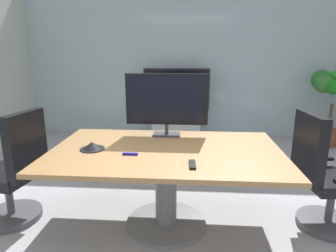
{
  "coord_description": "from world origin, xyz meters",
  "views": [
    {
      "loc": [
        0.06,
        -2.35,
        1.61
      ],
      "look_at": [
        -0.14,
        0.36,
        0.91
      ],
      "focal_mm": 31.08,
      "sensor_mm": 36.0,
      "label": 1
    }
  ],
  "objects_px": {
    "potted_plant": "(332,95)",
    "remote_control": "(192,164)",
    "office_chair_right": "(323,182)",
    "conference_phone": "(92,146)",
    "wall_display_unit": "(176,115)",
    "tv_monitor": "(167,101)",
    "conference_table": "(166,168)",
    "office_chair_left": "(15,177)"
  },
  "relations": [
    {
      "from": "remote_control",
      "to": "tv_monitor",
      "type": "bearing_deg",
      "value": 105.35
    },
    {
      "from": "office_chair_left",
      "to": "potted_plant",
      "type": "height_order",
      "value": "potted_plant"
    },
    {
      "from": "conference_table",
      "to": "conference_phone",
      "type": "relative_size",
      "value": 9.32
    },
    {
      "from": "wall_display_unit",
      "to": "conference_phone",
      "type": "relative_size",
      "value": 5.95
    },
    {
      "from": "conference_table",
      "to": "office_chair_left",
      "type": "xyz_separation_m",
      "value": [
        -1.43,
        -0.03,
        -0.12
      ]
    },
    {
      "from": "conference_table",
      "to": "office_chair_right",
      "type": "height_order",
      "value": "office_chair_right"
    },
    {
      "from": "conference_table",
      "to": "conference_phone",
      "type": "height_order",
      "value": "conference_phone"
    },
    {
      "from": "tv_monitor",
      "to": "remote_control",
      "type": "height_order",
      "value": "tv_monitor"
    },
    {
      "from": "office_chair_left",
      "to": "tv_monitor",
      "type": "height_order",
      "value": "tv_monitor"
    },
    {
      "from": "tv_monitor",
      "to": "wall_display_unit",
      "type": "height_order",
      "value": "tv_monitor"
    },
    {
      "from": "tv_monitor",
      "to": "wall_display_unit",
      "type": "distance_m",
      "value": 2.5
    },
    {
      "from": "office_chair_left",
      "to": "conference_phone",
      "type": "xyz_separation_m",
      "value": [
        0.78,
        -0.02,
        0.33
      ]
    },
    {
      "from": "conference_table",
      "to": "potted_plant",
      "type": "height_order",
      "value": "potted_plant"
    },
    {
      "from": "conference_table",
      "to": "potted_plant",
      "type": "distance_m",
      "value": 3.69
    },
    {
      "from": "potted_plant",
      "to": "conference_phone",
      "type": "height_order",
      "value": "potted_plant"
    },
    {
      "from": "office_chair_left",
      "to": "remote_control",
      "type": "xyz_separation_m",
      "value": [
        1.67,
        -0.34,
        0.31
      ]
    },
    {
      "from": "office_chair_right",
      "to": "conference_phone",
      "type": "distance_m",
      "value": 2.12
    },
    {
      "from": "tv_monitor",
      "to": "conference_phone",
      "type": "height_order",
      "value": "tv_monitor"
    },
    {
      "from": "tv_monitor",
      "to": "wall_display_unit",
      "type": "xyz_separation_m",
      "value": [
        -0.01,
        2.41,
        -0.67
      ]
    },
    {
      "from": "office_chair_left",
      "to": "conference_phone",
      "type": "distance_m",
      "value": 0.85
    },
    {
      "from": "office_chair_right",
      "to": "tv_monitor",
      "type": "relative_size",
      "value": 1.3
    },
    {
      "from": "conference_table",
      "to": "office_chair_left",
      "type": "height_order",
      "value": "office_chair_left"
    },
    {
      "from": "tv_monitor",
      "to": "wall_display_unit",
      "type": "relative_size",
      "value": 0.64
    },
    {
      "from": "conference_table",
      "to": "wall_display_unit",
      "type": "xyz_separation_m",
      "value": [
        -0.03,
        2.86,
        -0.14
      ]
    },
    {
      "from": "office_chair_left",
      "to": "conference_table",
      "type": "bearing_deg",
      "value": 100.69
    },
    {
      "from": "office_chair_right",
      "to": "conference_phone",
      "type": "height_order",
      "value": "office_chair_right"
    },
    {
      "from": "office_chair_right",
      "to": "tv_monitor",
      "type": "distance_m",
      "value": 1.65
    },
    {
      "from": "potted_plant",
      "to": "office_chair_left",
      "type": "bearing_deg",
      "value": -146.91
    },
    {
      "from": "remote_control",
      "to": "wall_display_unit",
      "type": "bearing_deg",
      "value": 92.52
    },
    {
      "from": "office_chair_left",
      "to": "conference_phone",
      "type": "bearing_deg",
      "value": 97.89
    },
    {
      "from": "wall_display_unit",
      "to": "conference_table",
      "type": "bearing_deg",
      "value": -89.3
    },
    {
      "from": "tv_monitor",
      "to": "office_chair_right",
      "type": "bearing_deg",
      "value": -14.73
    },
    {
      "from": "potted_plant",
      "to": "remote_control",
      "type": "height_order",
      "value": "potted_plant"
    },
    {
      "from": "tv_monitor",
      "to": "conference_phone",
      "type": "xyz_separation_m",
      "value": [
        -0.63,
        -0.51,
        -0.33
      ]
    },
    {
      "from": "office_chair_right",
      "to": "wall_display_unit",
      "type": "height_order",
      "value": "wall_display_unit"
    },
    {
      "from": "office_chair_right",
      "to": "wall_display_unit",
      "type": "bearing_deg",
      "value": 22.66
    },
    {
      "from": "tv_monitor",
      "to": "conference_table",
      "type": "bearing_deg",
      "value": -86.47
    },
    {
      "from": "potted_plant",
      "to": "remote_control",
      "type": "distance_m",
      "value": 3.8
    },
    {
      "from": "conference_table",
      "to": "tv_monitor",
      "type": "distance_m",
      "value": 0.7
    },
    {
      "from": "conference_table",
      "to": "tv_monitor",
      "type": "bearing_deg",
      "value": 93.53
    },
    {
      "from": "office_chair_right",
      "to": "potted_plant",
      "type": "height_order",
      "value": "potted_plant"
    },
    {
      "from": "remote_control",
      "to": "potted_plant",
      "type": "bearing_deg",
      "value": 49.17
    }
  ]
}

